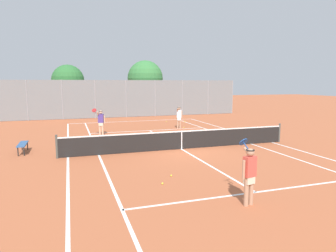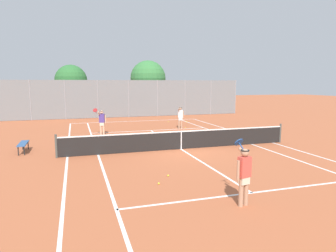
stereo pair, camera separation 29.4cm
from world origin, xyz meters
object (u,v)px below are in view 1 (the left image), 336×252
loose_tennis_ball_5 (184,127)px  tree_behind_left (67,81)px  loose_tennis_ball_3 (185,122)px  loose_tennis_ball_4 (166,122)px  player_far_right (179,116)px  courtside_bench (23,145)px  loose_tennis_ball_1 (171,176)px  player_far_left (101,121)px  loose_tennis_ball_0 (103,136)px  tennis_net (182,139)px  player_near_side (249,172)px  tree_behind_right (145,79)px  loose_tennis_ball_2 (162,183)px

loose_tennis_ball_5 → tree_behind_left: bearing=127.4°
loose_tennis_ball_3 → loose_tennis_ball_4: size_ratio=1.00×
player_far_right → courtside_bench: bearing=-153.3°
loose_tennis_ball_1 → player_far_left: bearing=98.9°
player_far_left → loose_tennis_ball_0: player_far_left is taller
loose_tennis_ball_4 → player_far_right: bearing=-94.0°
tennis_net → loose_tennis_ball_0: (-3.41, 4.90, -0.48)m
player_near_side → tree_behind_left: tree_behind_left is taller
player_near_side → loose_tennis_ball_5: bearing=75.7°
loose_tennis_ball_5 → loose_tennis_ball_0: bearing=-163.2°
player_far_right → loose_tennis_ball_1: size_ratio=24.24×
courtside_bench → tree_behind_right: (10.21, 16.64, 3.32)m
player_near_side → tree_behind_left: 25.22m
loose_tennis_ball_1 → loose_tennis_ball_3: 15.31m
player_far_left → loose_tennis_ball_4: player_far_left is taller
player_far_left → tennis_net: bearing=-57.7°
loose_tennis_ball_2 → loose_tennis_ball_3: size_ratio=1.00×
loose_tennis_ball_3 → tree_behind_right: 9.21m
loose_tennis_ball_0 → courtside_bench: 5.28m
loose_tennis_ball_4 → loose_tennis_ball_0: bearing=-137.5°
tree_behind_left → tree_behind_right: 8.13m
loose_tennis_ball_3 → loose_tennis_ball_5: 3.47m
tennis_net → loose_tennis_ball_2: tennis_net is taller
player_far_right → tree_behind_right: (0.35, 11.69, 2.82)m
courtside_bench → tree_behind_right: bearing=58.5°
player_far_left → player_far_right: (5.76, 1.12, -0.02)m
loose_tennis_ball_0 → tree_behind_right: (6.08, 13.37, 3.70)m
tree_behind_left → loose_tennis_ball_3: bearing=-38.3°
tree_behind_left → tree_behind_right: tree_behind_right is taller
player_near_side → loose_tennis_ball_0: 12.37m
tennis_net → loose_tennis_ball_5: 7.33m
loose_tennis_ball_1 → loose_tennis_ball_3: size_ratio=1.00×
loose_tennis_ball_5 → player_near_side: bearing=-104.3°
loose_tennis_ball_0 → loose_tennis_ball_5: 6.46m
player_far_right → tree_behind_left: bearing=125.3°
player_far_right → tree_behind_right: size_ratio=0.28×
loose_tennis_ball_2 → loose_tennis_ball_5: (5.29, 11.58, 0.00)m
loose_tennis_ball_3 → loose_tennis_ball_5: same height
player_far_right → loose_tennis_ball_5: bearing=21.6°
courtside_bench → player_far_left: bearing=43.1°
player_near_side → tree_behind_left: bearing=100.7°
courtside_bench → loose_tennis_ball_4: bearing=40.9°
player_far_right → loose_tennis_ball_5: 1.01m
loose_tennis_ball_0 → tree_behind_left: size_ratio=0.01×
loose_tennis_ball_0 → courtside_bench: bearing=-141.7°
tennis_net → player_near_side: (-0.77, -7.15, 0.42)m
player_near_side → loose_tennis_ball_5: 14.40m
tennis_net → tree_behind_right: tree_behind_right is taller
player_far_right → loose_tennis_ball_0: size_ratio=24.24×
player_near_side → player_far_right: size_ratio=1.11×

